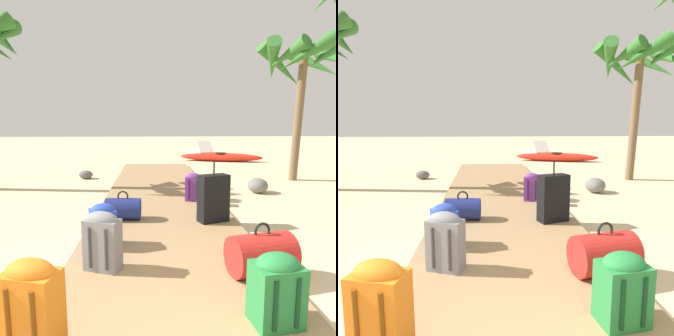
# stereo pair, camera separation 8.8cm
# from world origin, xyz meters

# --- Properties ---
(ground_plane) EXTENTS (60.00, 60.00, 0.00)m
(ground_plane) POSITION_xyz_m (0.00, 3.81, 0.00)
(ground_plane) COLOR #D1BA8C
(boardwalk) EXTENTS (2.10, 9.51, 0.08)m
(boardwalk) POSITION_xyz_m (0.00, 4.76, 0.04)
(boardwalk) COLOR #9E7A51
(boardwalk) RESTS_ON ground
(duffel_bag_red) EXTENTS (0.65, 0.50, 0.50)m
(duffel_bag_red) POSITION_xyz_m (0.83, 1.52, 0.27)
(duffel_bag_red) COLOR red
(duffel_bag_red) RESTS_ON boardwalk
(suitcase_black) EXTENTS (0.47, 0.34, 0.86)m
(suitcase_black) POSITION_xyz_m (0.70, 3.10, 0.42)
(suitcase_black) COLOR black
(suitcase_black) RESTS_ON boardwalk
(backpack_orange) EXTENTS (0.37, 0.29, 0.60)m
(backpack_orange) POSITION_xyz_m (-0.92, 0.63, 0.39)
(backpack_orange) COLOR orange
(backpack_orange) RESTS_ON boardwalk
(backpack_green) EXTENTS (0.36, 0.31, 0.52)m
(backpack_green) POSITION_xyz_m (0.67, 0.80, 0.35)
(backpack_green) COLOR #237538
(backpack_green) RESTS_ON boardwalk
(backpack_grey) EXTENTS (0.38, 0.29, 0.58)m
(backpack_grey) POSITION_xyz_m (-0.66, 1.69, 0.38)
(backpack_grey) COLOR slate
(backpack_grey) RESTS_ON boardwalk
(duffel_bag_navy) EXTENTS (0.53, 0.35, 0.43)m
(duffel_bag_navy) POSITION_xyz_m (-0.60, 3.26, 0.24)
(duffel_bag_navy) COLOR navy
(duffel_bag_navy) RESTS_ON boardwalk
(backpack_blue) EXTENTS (0.34, 0.31, 0.50)m
(backpack_blue) POSITION_xyz_m (-0.74, 2.27, 0.34)
(backpack_blue) COLOR #2847B7
(backpack_blue) RESTS_ON boardwalk
(backpack_purple) EXTENTS (0.32, 0.27, 0.51)m
(backpack_purple) POSITION_xyz_m (0.58, 4.30, 0.35)
(backpack_purple) COLOR #6B2D84
(backpack_purple) RESTS_ON boardwalk
(palm_tree_far_right) EXTENTS (2.20, 2.15, 3.63)m
(palm_tree_far_right) POSITION_xyz_m (3.59, 6.57, 2.91)
(palm_tree_far_right) COLOR brown
(palm_tree_far_right) RESTS_ON ground
(lounge_chair) EXTENTS (0.95, 1.64, 0.79)m
(lounge_chair) POSITION_xyz_m (1.91, 11.59, 0.33)
(lounge_chair) COLOR white
(lounge_chair) RESTS_ON ground
(kayak) EXTENTS (3.25, 1.48, 0.34)m
(kayak) POSITION_xyz_m (2.57, 10.76, 0.17)
(kayak) COLOR red
(kayak) RESTS_ON ground
(rock_right_mid) EXTENTS (0.46, 0.52, 0.32)m
(rock_right_mid) POSITION_xyz_m (2.10, 5.21, 0.16)
(rock_right_mid) COLOR slate
(rock_right_mid) RESTS_ON ground
(rock_left_near) EXTENTS (0.43, 0.40, 0.22)m
(rock_left_near) POSITION_xyz_m (-1.93, 7.14, 0.11)
(rock_left_near) COLOR #5B5651
(rock_left_near) RESTS_ON ground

